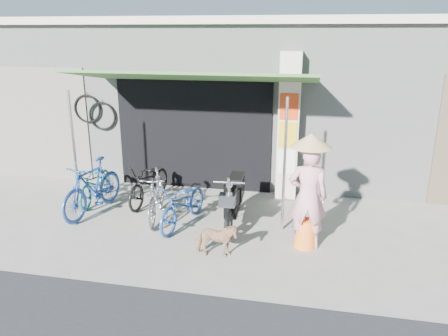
% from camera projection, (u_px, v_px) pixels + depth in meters
% --- Properties ---
extents(ground, '(80.00, 80.00, 0.00)m').
position_uv_depth(ground, '(224.00, 244.00, 7.22)').
color(ground, gray).
rests_on(ground, ground).
extents(bicycle_shop, '(12.30, 5.30, 3.66)m').
position_uv_depth(bicycle_shop, '(263.00, 92.00, 11.43)').
color(bicycle_shop, gray).
rests_on(bicycle_shop, ground).
extents(shop_pillar, '(0.42, 0.44, 3.00)m').
position_uv_depth(shop_pillar, '(289.00, 127.00, 8.90)').
color(shop_pillar, beige).
rests_on(shop_pillar, ground).
extents(awning, '(4.60, 1.88, 2.72)m').
position_uv_depth(awning, '(194.00, 79.00, 8.16)').
color(awning, '#325D2A').
rests_on(awning, ground).
extents(neighbour_left, '(2.60, 0.06, 2.60)m').
position_uv_depth(neighbour_left, '(37.00, 123.00, 10.21)').
color(neighbour_left, '#6B665B').
rests_on(neighbour_left, ground).
extents(bike_teal, '(0.68, 1.58, 0.80)m').
position_uv_depth(bike_teal, '(96.00, 183.00, 8.94)').
color(bike_teal, '#1C7F74').
rests_on(bike_teal, ground).
extents(bike_blue, '(0.78, 1.80, 1.05)m').
position_uv_depth(bike_blue, '(93.00, 187.00, 8.31)').
color(bike_blue, navy).
rests_on(bike_blue, ground).
extents(bike_black, '(0.74, 1.69, 0.86)m').
position_uv_depth(bike_black, '(150.00, 182.00, 8.87)').
color(bike_black, black).
rests_on(bike_black, ground).
extents(bike_silver, '(0.71, 1.61, 0.93)m').
position_uv_depth(bike_silver, '(156.00, 195.00, 8.06)').
color(bike_silver, '#A6A6AA').
rests_on(bike_silver, ground).
extents(bike_navy, '(0.86, 1.67, 0.83)m').
position_uv_depth(bike_navy, '(184.00, 204.00, 7.81)').
color(bike_navy, '#204993').
rests_on(bike_navy, ground).
extents(street_dog, '(0.70, 0.38, 0.56)m').
position_uv_depth(street_dog, '(216.00, 240.00, 6.74)').
color(street_dog, tan).
rests_on(street_dog, ground).
extents(moped, '(0.52, 1.82, 1.03)m').
position_uv_depth(moped, '(234.00, 199.00, 7.89)').
color(moped, black).
rests_on(moped, ground).
extents(nun, '(0.64, 0.64, 1.89)m').
position_uv_depth(nun, '(308.00, 193.00, 6.89)').
color(nun, '#CE8B98').
rests_on(nun, ground).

